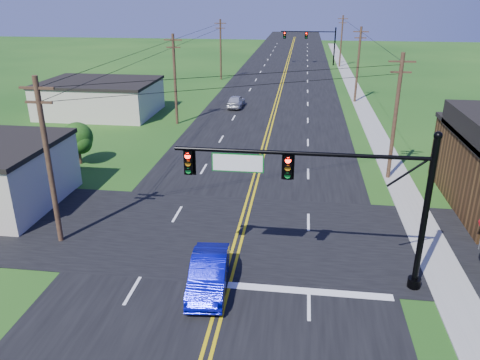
# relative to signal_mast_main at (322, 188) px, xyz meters

# --- Properties ---
(road_main) EXTENTS (16.00, 220.00, 0.04)m
(road_main) POSITION_rel_signal_mast_main_xyz_m (-4.34, 42.00, -4.73)
(road_main) COLOR black
(road_main) RESTS_ON ground
(road_cross) EXTENTS (70.00, 10.00, 0.04)m
(road_cross) POSITION_rel_signal_mast_main_xyz_m (-4.34, 4.00, -4.73)
(road_cross) COLOR black
(road_cross) RESTS_ON ground
(sidewalk) EXTENTS (2.00, 160.00, 0.08)m
(sidewalk) POSITION_rel_signal_mast_main_xyz_m (6.16, 32.00, -4.71)
(sidewalk) COLOR gray
(sidewalk) RESTS_ON ground
(signal_mast_main) EXTENTS (11.30, 0.60, 7.48)m
(signal_mast_main) POSITION_rel_signal_mast_main_xyz_m (0.00, 0.00, 0.00)
(signal_mast_main) COLOR black
(signal_mast_main) RESTS_ON ground
(signal_mast_far) EXTENTS (10.98, 0.60, 7.48)m
(signal_mast_far) POSITION_rel_signal_mast_main_xyz_m (0.10, 72.00, -0.20)
(signal_mast_far) COLOR black
(signal_mast_far) RESTS_ON ground
(cream_bldg_far) EXTENTS (12.20, 9.20, 3.70)m
(cream_bldg_far) POSITION_rel_signal_mast_main_xyz_m (-23.34, 30.00, -2.89)
(cream_bldg_far) COLOR #B8AC9D
(cream_bldg_far) RESTS_ON ground
(utility_pole_left_a) EXTENTS (1.80, 0.28, 9.00)m
(utility_pole_left_a) POSITION_rel_signal_mast_main_xyz_m (-13.84, 2.00, -0.03)
(utility_pole_left_a) COLOR #332017
(utility_pole_left_a) RESTS_ON ground
(utility_pole_left_b) EXTENTS (1.80, 0.28, 9.00)m
(utility_pole_left_b) POSITION_rel_signal_mast_main_xyz_m (-13.84, 27.00, -0.03)
(utility_pole_left_b) COLOR #332017
(utility_pole_left_b) RESTS_ON ground
(utility_pole_left_c) EXTENTS (1.80, 0.28, 9.00)m
(utility_pole_left_c) POSITION_rel_signal_mast_main_xyz_m (-13.84, 54.00, -0.03)
(utility_pole_left_c) COLOR #332017
(utility_pole_left_c) RESTS_ON ground
(utility_pole_right_a) EXTENTS (1.80, 0.28, 9.00)m
(utility_pole_right_a) POSITION_rel_signal_mast_main_xyz_m (5.46, 14.00, -0.03)
(utility_pole_right_a) COLOR #332017
(utility_pole_right_a) RESTS_ON ground
(utility_pole_right_b) EXTENTS (1.80, 0.28, 9.00)m
(utility_pole_right_b) POSITION_rel_signal_mast_main_xyz_m (5.46, 40.00, -0.03)
(utility_pole_right_b) COLOR #332017
(utility_pole_right_b) RESTS_ON ground
(utility_pole_right_c) EXTENTS (1.80, 0.28, 9.00)m
(utility_pole_right_c) POSITION_rel_signal_mast_main_xyz_m (5.46, 70.00, -0.03)
(utility_pole_right_c) COLOR #332017
(utility_pole_right_c) RESTS_ON ground
(tree_right_back) EXTENTS (3.00, 3.00, 4.10)m
(tree_right_back) POSITION_rel_signal_mast_main_xyz_m (11.66, 18.00, -2.15)
(tree_right_back) COLOR #332017
(tree_right_back) RESTS_ON ground
(tree_left) EXTENTS (2.40, 2.40, 3.37)m
(tree_left) POSITION_rel_signal_mast_main_xyz_m (-18.34, 14.00, -2.59)
(tree_left) COLOR #332017
(tree_left) RESTS_ON ground
(blue_car) EXTENTS (2.02, 4.76, 1.53)m
(blue_car) POSITION_rel_signal_mast_main_xyz_m (-4.90, -1.32, -3.99)
(blue_car) COLOR #070AA2
(blue_car) RESTS_ON ground
(distant_car) EXTENTS (1.88, 4.32, 1.45)m
(distant_car) POSITION_rel_signal_mast_main_xyz_m (-8.80, 35.07, -4.03)
(distant_car) COLOR silver
(distant_car) RESTS_ON ground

